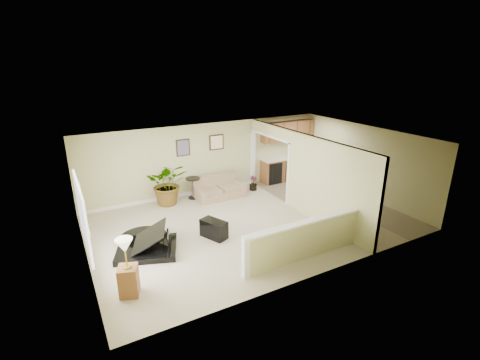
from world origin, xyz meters
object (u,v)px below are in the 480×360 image
accent_table (193,185)px  piano_bench (214,229)px  lamp_stand (128,272)px  small_plant (253,184)px  piano (143,229)px  loveseat (218,187)px  palm_plant (168,184)px

accent_table → piano_bench: bearing=-100.8°
piano_bench → lamp_stand: size_ratio=0.57×
piano_bench → small_plant: bearing=43.0°
piano → loveseat: 4.01m
palm_plant → piano: bearing=-120.1°
piano_bench → loveseat: (1.39, 2.64, 0.12)m
loveseat → palm_plant: bearing=172.7°
piano_bench → palm_plant: 2.90m
small_plant → lamp_stand: bearing=-143.2°
small_plant → lamp_stand: 6.67m
piano → accent_table: bearing=68.2°
piano → loveseat: piano is taller
loveseat → accent_table: size_ratio=2.30×
loveseat → small_plant: size_ratio=3.21×
palm_plant → small_plant: 3.18m
piano → accent_table: (2.38, 2.64, -0.10)m
small_plant → lamp_stand: (-5.33, -4.00, 0.32)m
accent_table → small_plant: (2.24, -0.30, -0.25)m
piano_bench → lamp_stand: lamp_stand is taller
accent_table → lamp_stand: 5.30m
palm_plant → lamp_stand: bearing=-117.5°
piano → piano_bench: bearing=12.0°
accent_table → small_plant: bearing=-7.8°
piano → small_plant: 5.19m
small_plant → lamp_stand: lamp_stand is taller
piano → palm_plant: 2.98m
piano → loveseat: size_ratio=1.20×
piano_bench → small_plant: size_ratio=1.40×
palm_plant → small_plant: (3.13, -0.24, -0.49)m
piano → accent_table: 3.56m
piano_bench → accent_table: accent_table is taller
lamp_stand → palm_plant: bearing=62.5°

